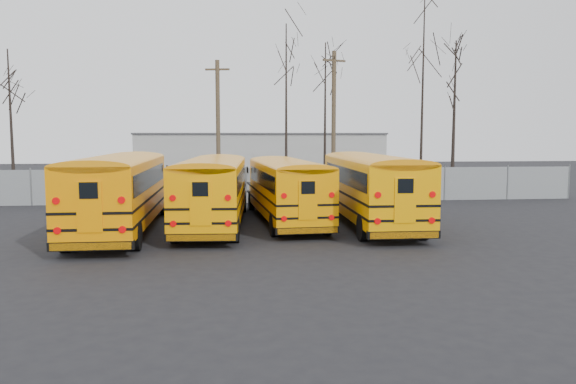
{
  "coord_description": "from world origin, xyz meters",
  "views": [
    {
      "loc": [
        -1.09,
        -20.56,
        3.94
      ],
      "look_at": [
        1.39,
        2.24,
        1.6
      ],
      "focal_mm": 35.0,
      "sensor_mm": 36.0,
      "label": 1
    }
  ],
  "objects": [
    {
      "name": "bus_c",
      "position": [
        1.54,
        4.25,
        1.71
      ],
      "size": [
        3.08,
        10.54,
        2.91
      ],
      "rotation": [
        0.0,
        0.0,
        0.07
      ],
      "color": "black",
      "rests_on": "ground"
    },
    {
      "name": "bus_a",
      "position": [
        -5.38,
        2.36,
        1.88
      ],
      "size": [
        2.68,
        11.48,
        3.21
      ],
      "rotation": [
        0.0,
        0.0,
        0.0
      ],
      "color": "black",
      "rests_on": "ground"
    },
    {
      "name": "tree_1",
      "position": [
        -14.77,
        17.17,
        4.67
      ],
      "size": [
        0.26,
        0.26,
        9.35
      ],
      "primitive_type": "cone",
      "color": "black",
      "rests_on": "ground"
    },
    {
      "name": "tree_3",
      "position": [
        5.62,
        17.6,
        5.08
      ],
      "size": [
        0.26,
        0.26,
        10.16
      ],
      "primitive_type": "cone",
      "color": "black",
      "rests_on": "ground"
    },
    {
      "name": "utility_pole_left",
      "position": [
        -1.62,
        14.93,
        4.39
      ],
      "size": [
        1.51,
        0.39,
        8.54
      ],
      "rotation": [
        0.0,
        0.0,
        -0.19
      ],
      "color": "#4B3D2B",
      "rests_on": "ground"
    },
    {
      "name": "tree_2",
      "position": [
        2.63,
        14.61,
        5.38
      ],
      "size": [
        0.26,
        0.26,
        10.77
      ],
      "primitive_type": "cone",
      "color": "black",
      "rests_on": "ground"
    },
    {
      "name": "utility_pole_right",
      "position": [
        6.15,
        17.25,
        4.91
      ],
      "size": [
        1.65,
        0.66,
        9.56
      ],
      "rotation": [
        0.0,
        0.0,
        0.32
      ],
      "color": "#4B3D2B",
      "rests_on": "ground"
    },
    {
      "name": "bus_b",
      "position": [
        -1.7,
        3.35,
        1.78
      ],
      "size": [
        3.17,
        10.99,
        3.04
      ],
      "rotation": [
        0.0,
        0.0,
        -0.06
      ],
      "color": "black",
      "rests_on": "ground"
    },
    {
      "name": "fence",
      "position": [
        0.0,
        12.0,
        1.0
      ],
      "size": [
        40.0,
        0.04,
        2.0
      ],
      "primitive_type": "cube",
      "color": "gray",
      "rests_on": "ground"
    },
    {
      "name": "ground",
      "position": [
        0.0,
        0.0,
        0.0
      ],
      "size": [
        120.0,
        120.0,
        0.0
      ],
      "primitive_type": "plane",
      "color": "black",
      "rests_on": "ground"
    },
    {
      "name": "tree_5",
      "position": [
        13.58,
        14.67,
        4.98
      ],
      "size": [
        0.26,
        0.26,
        9.95
      ],
      "primitive_type": "cone",
      "color": "black",
      "rests_on": "ground"
    },
    {
      "name": "tree_4",
      "position": [
        11.2,
        14.02,
        6.19
      ],
      "size": [
        0.26,
        0.26,
        12.37
      ],
      "primitive_type": "cone",
      "color": "black",
      "rests_on": "ground"
    },
    {
      "name": "distant_building",
      "position": [
        2.0,
        32.0,
        2.0
      ],
      "size": [
        22.0,
        8.0,
        4.0
      ],
      "primitive_type": "cube",
      "color": "#A7A8A3",
      "rests_on": "ground"
    },
    {
      "name": "bus_d",
      "position": [
        5.11,
        3.16,
        1.85
      ],
      "size": [
        2.74,
        11.31,
        3.15
      ],
      "rotation": [
        0.0,
        0.0,
        -0.01
      ],
      "color": "black",
      "rests_on": "ground"
    }
  ]
}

